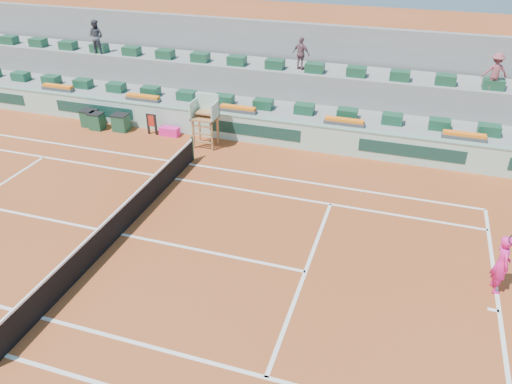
{
  "coord_description": "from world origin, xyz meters",
  "views": [
    {
      "loc": [
        8.63,
        -11.78,
        9.83
      ],
      "look_at": [
        4.0,
        2.5,
        1.0
      ],
      "focal_mm": 35.0,
      "sensor_mm": 36.0,
      "label": 1
    }
  ],
  "objects_px": {
    "tennis_player": "(502,264)",
    "player_bag": "(170,131)",
    "drink_cooler_a": "(121,122)",
    "umpire_chair": "(205,114)"
  },
  "relations": [
    {
      "from": "umpire_chair",
      "to": "tennis_player",
      "type": "bearing_deg",
      "value": -29.03
    },
    {
      "from": "umpire_chair",
      "to": "drink_cooler_a",
      "type": "height_order",
      "value": "umpire_chair"
    },
    {
      "from": "drink_cooler_a",
      "to": "tennis_player",
      "type": "bearing_deg",
      "value": -22.56
    },
    {
      "from": "player_bag",
      "to": "tennis_player",
      "type": "xyz_separation_m",
      "value": [
        13.96,
        -7.03,
        0.73
      ]
    },
    {
      "from": "drink_cooler_a",
      "to": "tennis_player",
      "type": "height_order",
      "value": "tennis_player"
    },
    {
      "from": "tennis_player",
      "to": "player_bag",
      "type": "bearing_deg",
      "value": 153.26
    },
    {
      "from": "drink_cooler_a",
      "to": "tennis_player",
      "type": "xyz_separation_m",
      "value": [
        16.47,
        -6.84,
        0.52
      ]
    },
    {
      "from": "player_bag",
      "to": "umpire_chair",
      "type": "bearing_deg",
      "value": -12.49
    },
    {
      "from": "player_bag",
      "to": "tennis_player",
      "type": "bearing_deg",
      "value": -26.74
    },
    {
      "from": "tennis_player",
      "to": "umpire_chair",
      "type": "bearing_deg",
      "value": 150.97
    }
  ]
}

